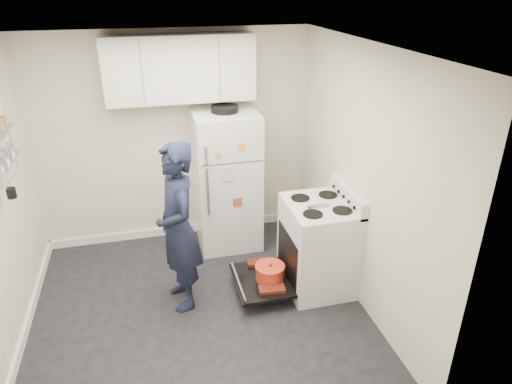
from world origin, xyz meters
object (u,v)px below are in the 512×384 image
object	(u,v)px
open_oven_door	(265,276)
refrigerator	(227,180)
electric_range	(317,246)
person	(178,228)

from	to	relation	value
open_oven_door	refrigerator	distance (m)	1.28
electric_range	refrigerator	distance (m)	1.36
electric_range	open_oven_door	bearing A→B (deg)	-179.74
refrigerator	person	distance (m)	1.23
open_oven_door	electric_range	bearing A→B (deg)	0.26
open_oven_door	person	size ratio (longest dim) A/B	0.42
electric_range	person	world-z (taller)	person
open_oven_door	refrigerator	size ratio (longest dim) A/B	0.41
open_oven_door	refrigerator	xyz separation A→B (m)	(-0.18, 1.10, 0.63)
refrigerator	electric_range	bearing A→B (deg)	-56.64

